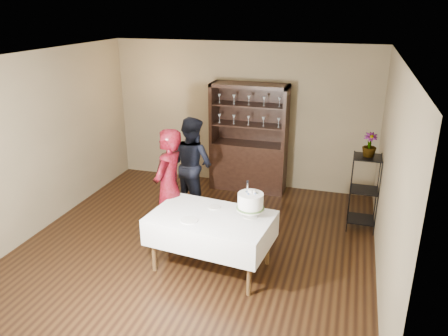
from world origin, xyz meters
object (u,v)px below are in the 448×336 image
Objects in this scene: china_hutch at (249,155)px; man at (192,164)px; potted_plant at (370,145)px; cake at (250,202)px; cake_table at (211,228)px; plant_etagere at (364,190)px; woman at (169,188)px.

man is (-0.70, -1.14, 0.14)m from china_hutch.
potted_plant is (2.08, -1.04, 0.71)m from china_hutch.
china_hutch is 3.99× the size of cake.
cake_table is 2.69m from potted_plant.
woman reaches higher than plant_etagere.
man reaches higher than potted_plant.
cake_table is 1.02× the size of man.
potted_plant is (-0.00, 0.01, 0.72)m from plant_etagere.
potted_plant is at bearing -26.55° from china_hutch.
china_hutch reaches higher than cake_table.
man reaches higher than cake.
china_hutch is at bearing 153.17° from plant_etagere.
woman is at bearing -154.45° from potted_plant.
cake is at bearing -131.34° from plant_etagere.
woman is 4.79× the size of potted_plant.
woman reaches higher than cake_table.
potted_plant is at bearing 90.81° from plant_etagere.
china_hutch is 1.34m from man.
cake is 1.37× the size of potted_plant.
china_hutch is 1.15× the size of woman.
cake is (-1.41, -1.61, 0.32)m from plant_etagere.
china_hutch is at bearing 93.71° from cake_table.
plant_etagere is at bearing -26.83° from china_hutch.
potted_plant is at bearing -152.61° from man.
china_hutch is 1.67× the size of plant_etagere.
cake reaches higher than plant_etagere.
plant_etagere is 0.73× the size of cake_table.
man is at bearing -170.61° from woman.
man is at bearing 131.90° from cake.
cake_table is 3.28× the size of cake.
china_hutch is at bearing 170.33° from woman.
china_hutch is 5.49× the size of potted_plant.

